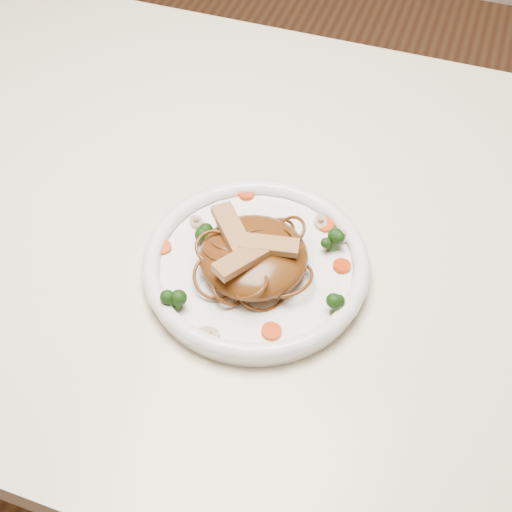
% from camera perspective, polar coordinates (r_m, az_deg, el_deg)
% --- Properties ---
extents(ground, '(4.00, 4.00, 0.00)m').
position_cam_1_polar(ground, '(1.48, -2.40, -16.03)').
color(ground, brown).
rests_on(ground, ground).
extents(table, '(1.20, 0.80, 0.75)m').
position_cam_1_polar(table, '(0.92, -3.71, 0.39)').
color(table, '#EBE3C7').
rests_on(table, ground).
extents(plate, '(0.26, 0.26, 0.02)m').
position_cam_1_polar(plate, '(0.76, 0.00, -1.05)').
color(plate, white).
rests_on(plate, table).
extents(noodle_mound, '(0.15, 0.15, 0.04)m').
position_cam_1_polar(noodle_mound, '(0.74, -0.22, -0.03)').
color(noodle_mound, '#602E12').
rests_on(noodle_mound, plate).
extents(chicken_a, '(0.07, 0.03, 0.01)m').
position_cam_1_polar(chicken_a, '(0.72, 1.13, 0.94)').
color(chicken_a, tan).
rests_on(chicken_a, noodle_mound).
extents(chicken_b, '(0.07, 0.07, 0.01)m').
position_cam_1_polar(chicken_b, '(0.73, -2.03, 2.22)').
color(chicken_b, tan).
rests_on(chicken_b, noodle_mound).
extents(chicken_c, '(0.06, 0.07, 0.01)m').
position_cam_1_polar(chicken_c, '(0.71, -1.05, -0.22)').
color(chicken_c, tan).
rests_on(chicken_c, noodle_mound).
extents(broccoli_0, '(0.03, 0.03, 0.03)m').
position_cam_1_polar(broccoli_0, '(0.76, 6.56, 1.38)').
color(broccoli_0, '#14370B').
rests_on(broccoli_0, plate).
extents(broccoli_1, '(0.03, 0.03, 0.03)m').
position_cam_1_polar(broccoli_1, '(0.77, -4.54, 2.18)').
color(broccoli_1, '#14370B').
rests_on(broccoli_1, plate).
extents(broccoli_2, '(0.03, 0.03, 0.03)m').
position_cam_1_polar(broccoli_2, '(0.71, -6.93, -3.59)').
color(broccoli_2, '#14370B').
rests_on(broccoli_2, plate).
extents(broccoli_3, '(0.04, 0.04, 0.03)m').
position_cam_1_polar(broccoli_3, '(0.70, 6.95, -4.07)').
color(broccoli_3, '#14370B').
rests_on(broccoli_3, plate).
extents(carrot_0, '(0.02, 0.02, 0.00)m').
position_cam_1_polar(carrot_0, '(0.79, 5.96, 2.62)').
color(carrot_0, '#E83B08').
rests_on(carrot_0, plate).
extents(carrot_1, '(0.02, 0.02, 0.00)m').
position_cam_1_polar(carrot_1, '(0.77, -7.89, 0.74)').
color(carrot_1, '#E83B08').
rests_on(carrot_1, plate).
extents(carrot_2, '(0.02, 0.02, 0.00)m').
position_cam_1_polar(carrot_2, '(0.76, 7.32, -0.83)').
color(carrot_2, '#E83B08').
rests_on(carrot_2, plate).
extents(carrot_3, '(0.02, 0.02, 0.00)m').
position_cam_1_polar(carrot_3, '(0.82, -0.83, 5.29)').
color(carrot_3, '#E83B08').
rests_on(carrot_3, plate).
extents(carrot_4, '(0.02, 0.02, 0.00)m').
position_cam_1_polar(carrot_4, '(0.70, 1.31, -6.41)').
color(carrot_4, '#E83B08').
rests_on(carrot_4, plate).
extents(mushroom_0, '(0.03, 0.03, 0.01)m').
position_cam_1_polar(mushroom_0, '(0.70, -4.16, -6.69)').
color(mushroom_0, beige).
rests_on(mushroom_0, plate).
extents(mushroom_1, '(0.03, 0.03, 0.01)m').
position_cam_1_polar(mushroom_1, '(0.78, 7.46, 1.64)').
color(mushroom_1, beige).
rests_on(mushroom_1, plate).
extents(mushroom_2, '(0.03, 0.03, 0.01)m').
position_cam_1_polar(mushroom_2, '(0.79, -5.07, 2.86)').
color(mushroom_2, beige).
rests_on(mushroom_2, plate).
extents(mushroom_3, '(0.03, 0.03, 0.01)m').
position_cam_1_polar(mushroom_3, '(0.79, 5.50, 2.83)').
color(mushroom_3, beige).
rests_on(mushroom_3, plate).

